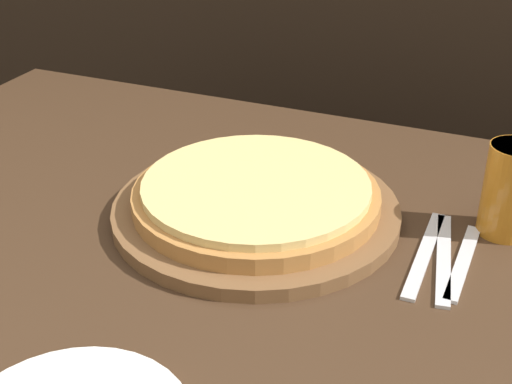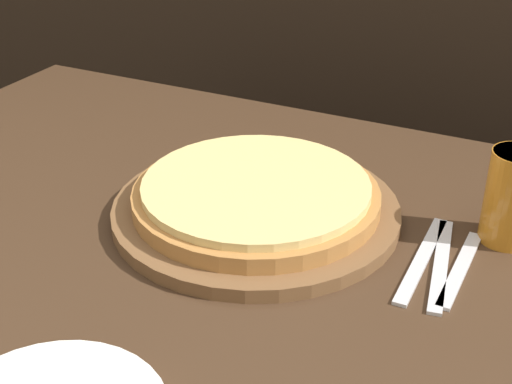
{
  "view_description": "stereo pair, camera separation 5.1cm",
  "coord_description": "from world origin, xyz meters",
  "px_view_note": "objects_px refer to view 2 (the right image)",
  "views": [
    {
      "loc": [
        0.3,
        -0.72,
        1.25
      ],
      "look_at": [
        -0.04,
        0.09,
        0.76
      ],
      "focal_mm": 50.0,
      "sensor_mm": 36.0,
      "label": 1
    },
    {
      "loc": [
        0.35,
        -0.7,
        1.25
      ],
      "look_at": [
        -0.04,
        0.09,
        0.76
      ],
      "focal_mm": 50.0,
      "sensor_mm": 36.0,
      "label": 2
    }
  ],
  "objects_px": {
    "pizza_on_board": "(256,201)",
    "spoon": "(460,269)",
    "fork": "(422,259)",
    "dinner_knife": "(441,264)"
  },
  "relations": [
    {
      "from": "fork",
      "to": "dinner_knife",
      "type": "relative_size",
      "value": 1.0
    },
    {
      "from": "pizza_on_board",
      "to": "dinner_knife",
      "type": "bearing_deg",
      "value": -1.42
    },
    {
      "from": "pizza_on_board",
      "to": "spoon",
      "type": "bearing_deg",
      "value": -1.3
    },
    {
      "from": "dinner_knife",
      "to": "pizza_on_board",
      "type": "bearing_deg",
      "value": 178.58
    },
    {
      "from": "fork",
      "to": "spoon",
      "type": "relative_size",
      "value": 1.17
    },
    {
      "from": "pizza_on_board",
      "to": "fork",
      "type": "bearing_deg",
      "value": -1.57
    },
    {
      "from": "pizza_on_board",
      "to": "dinner_knife",
      "type": "distance_m",
      "value": 0.27
    },
    {
      "from": "fork",
      "to": "spoon",
      "type": "xyz_separation_m",
      "value": [
        0.05,
        0.0,
        0.0
      ]
    },
    {
      "from": "pizza_on_board",
      "to": "dinner_knife",
      "type": "xyz_separation_m",
      "value": [
        0.27,
        -0.01,
        -0.02
      ]
    },
    {
      "from": "pizza_on_board",
      "to": "spoon",
      "type": "height_order",
      "value": "pizza_on_board"
    }
  ]
}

